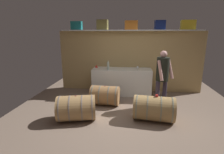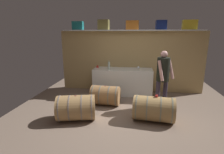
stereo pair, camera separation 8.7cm
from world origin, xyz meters
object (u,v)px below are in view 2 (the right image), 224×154
object	(u,v)px
toolcase_teal	(78,26)
winemaker_pouring	(163,74)
work_cabinet	(123,81)
toolcase_olive	(104,25)
red_funnel	(97,66)
toolcase_orange	(132,25)
wine_barrel_flank	(76,108)
tasting_cup	(157,96)
wine_barrel_near	(154,109)
toolcase_navy	(161,25)
toolcase_yellow	(190,25)
wine_bottle_clear	(109,65)
wine_glass	(138,68)
wine_barrel_far	(105,95)

from	to	relation	value
toolcase_teal	winemaker_pouring	distance (m)	3.24
toolcase_teal	work_cabinet	xyz separation A→B (m)	(1.56, -0.25, -1.82)
toolcase_olive	red_funnel	xyz separation A→B (m)	(-0.21, -0.12, -1.36)
toolcase_teal	winemaker_pouring	world-z (taller)	toolcase_teal
toolcase_orange	wine_barrel_flank	xyz separation A→B (m)	(-1.20, -2.26, -1.95)
tasting_cup	winemaker_pouring	world-z (taller)	winemaker_pouring
wine_barrel_near	tasting_cup	bearing A→B (deg)	6.07
toolcase_navy	work_cabinet	xyz separation A→B (m)	(-1.17, -0.25, -1.82)
toolcase_yellow	wine_barrel_near	bearing A→B (deg)	-116.23
wine_bottle_clear	wine_glass	size ratio (longest dim) A/B	2.41
toolcase_navy	wine_barrel_near	distance (m)	2.85
toolcase_olive	wine_bottle_clear	size ratio (longest dim) A/B	1.15
work_cabinet	wine_barrel_flank	world-z (taller)	work_cabinet
wine_bottle_clear	toolcase_orange	bearing A→B (deg)	32.01
wine_barrel_flank	tasting_cup	xyz separation A→B (m)	(1.85, 0.21, 0.31)
wine_bottle_clear	red_funnel	xyz separation A→B (m)	(-0.45, 0.32, -0.09)
toolcase_teal	toolcase_navy	distance (m)	2.73
toolcase_orange	toolcase_navy	world-z (taller)	toolcase_navy
wine_barrel_far	wine_barrel_flank	size ratio (longest dim) A/B	0.84
winemaker_pouring	toolcase_yellow	bearing A→B (deg)	-164.45
wine_glass	wine_barrel_far	world-z (taller)	wine_glass
wine_bottle_clear	wine_glass	world-z (taller)	wine_bottle_clear
toolcase_navy	wine_barrel_near	bearing A→B (deg)	-102.19
toolcase_orange	toolcase_navy	size ratio (longest dim) A/B	1.32
winemaker_pouring	work_cabinet	bearing A→B (deg)	-80.30
toolcase_navy	winemaker_pouring	bearing A→B (deg)	-94.98
winemaker_pouring	wine_bottle_clear	bearing A→B (deg)	-66.29
wine_bottle_clear	wine_glass	distance (m)	0.94
toolcase_olive	work_cabinet	size ratio (longest dim) A/B	0.18
wine_barrel_flank	red_funnel	bearing A→B (deg)	75.39
wine_bottle_clear	red_funnel	distance (m)	0.56
toolcase_yellow	wine_bottle_clear	world-z (taller)	toolcase_yellow
wine_barrel_flank	winemaker_pouring	size ratio (longest dim) A/B	0.63
work_cabinet	winemaker_pouring	size ratio (longest dim) A/B	1.24
toolcase_navy	toolcase_yellow	world-z (taller)	toolcase_yellow
toolcase_navy	red_funnel	xyz separation A→B (m)	(-2.06, -0.12, -1.35)
wine_barrel_near	toolcase_yellow	bearing A→B (deg)	66.60
toolcase_navy	work_cabinet	bearing A→B (deg)	-171.94
toolcase_navy	wine_bottle_clear	bearing A→B (deg)	-168.57
wine_barrel_flank	winemaker_pouring	distance (m)	2.40
toolcase_yellow	red_funnel	xyz separation A→B (m)	(-2.91, -0.12, -1.35)
toolcase_olive	red_funnel	size ratio (longest dim) A/B	3.14
red_funnel	wine_barrel_far	xyz separation A→B (m)	(0.48, -1.15, -0.62)
toolcase_yellow	wine_glass	bearing A→B (deg)	-162.08
wine_barrel_flank	wine_glass	bearing A→B (deg)	38.90
wine_barrel_near	wine_bottle_clear	bearing A→B (deg)	134.92
toolcase_teal	wine_barrel_far	bearing A→B (deg)	-52.24
red_funnel	toolcase_teal	bearing A→B (deg)	170.12
wine_bottle_clear	work_cabinet	bearing A→B (deg)	23.76
red_funnel	wine_barrel_near	size ratio (longest dim) A/B	0.11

